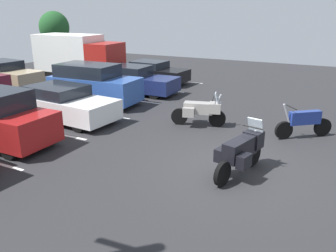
# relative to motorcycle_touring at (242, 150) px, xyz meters

# --- Properties ---
(ground) EXTENTS (44.00, 44.00, 0.10)m
(ground) POSITION_rel_motorcycle_touring_xyz_m (0.23, 0.30, -0.74)
(ground) COLOR #262628
(motorcycle_touring) EXTENTS (2.30, 1.05, 1.46)m
(motorcycle_touring) POSITION_rel_motorcycle_touring_xyz_m (0.00, 0.00, 0.00)
(motorcycle_touring) COLOR black
(motorcycle_touring) RESTS_ON ground
(motorcycle_second) EXTENTS (1.49, 1.77, 1.30)m
(motorcycle_second) POSITION_rel_motorcycle_touring_xyz_m (3.84, -1.17, -0.12)
(motorcycle_second) COLOR black
(motorcycle_second) RESTS_ON ground
(motorcycle_third) EXTENTS (1.11, 2.10, 1.35)m
(motorcycle_third) POSITION_rel_motorcycle_touring_xyz_m (3.40, 2.59, -0.05)
(motorcycle_third) COLOR black
(motorcycle_third) RESTS_ON ground
(parking_stripes) EXTENTS (24.99, 5.04, 0.01)m
(parking_stripes) POSITION_rel_motorcycle_touring_xyz_m (-1.28, 8.09, -0.69)
(parking_stripes) COLOR silver
(parking_stripes) RESTS_ON ground
(car_white) EXTENTS (2.25, 4.59, 1.42)m
(car_white) POSITION_rel_motorcycle_touring_xyz_m (1.58, 7.88, 0.01)
(car_white) COLOR white
(car_white) RESTS_ON ground
(car_blue) EXTENTS (2.01, 4.39, 1.91)m
(car_blue) POSITION_rel_motorcycle_touring_xyz_m (4.23, 8.46, 0.27)
(car_blue) COLOR #2D519E
(car_blue) RESTS_ON ground
(car_navy) EXTENTS (1.86, 4.74, 1.47)m
(car_navy) POSITION_rel_motorcycle_touring_xyz_m (7.10, 8.00, 0.00)
(car_navy) COLOR navy
(car_navy) RESTS_ON ground
(car_black) EXTENTS (2.04, 4.43, 1.33)m
(car_black) POSITION_rel_motorcycle_touring_xyz_m (10.00, 8.45, -0.03)
(car_black) COLOR black
(car_black) RESTS_ON ground
(car_far_tan) EXTENTS (2.17, 4.61, 1.51)m
(car_far_tan) POSITION_rel_motorcycle_touring_xyz_m (5.06, 15.59, 0.04)
(car_far_tan) COLOR tan
(car_far_tan) RESTS_ON ground
(box_truck) EXTENTS (2.55, 6.09, 2.78)m
(box_truck) POSITION_rel_motorcycle_touring_xyz_m (9.63, 14.08, 0.79)
(box_truck) COLOR #A51E19
(box_truck) RESTS_ON ground
(tree_center_left) EXTENTS (2.58, 2.58, 4.27)m
(tree_center_left) POSITION_rel_motorcycle_touring_xyz_m (14.83, 21.10, 2.20)
(tree_center_left) COLOR #4C3823
(tree_center_left) RESTS_ON ground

